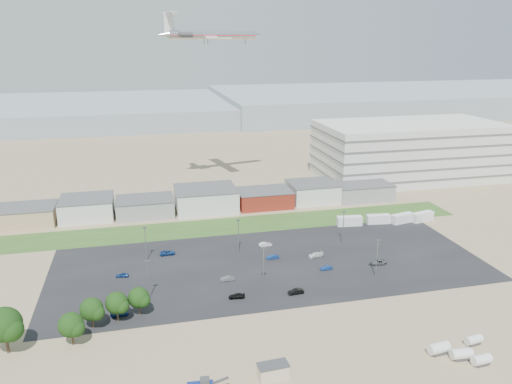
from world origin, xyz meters
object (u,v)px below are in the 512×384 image
object	(u,v)px
tree_far_left	(5,328)
parked_car_0	(378,262)
parked_car_13	(296,292)
parked_car_4	(228,278)
parked_car_10	(119,313)
parked_car_3	(237,296)
portable_shed	(273,371)
airliner	(213,35)
parked_car_11	(265,244)
storage_tank_nw	(439,348)
parked_car_12	(316,255)
parked_car_5	(122,275)
parked_car_7	(273,257)
parked_car_9	(167,253)
box_trailer_a	(349,221)
parked_car_1	(326,268)

from	to	relation	value
tree_far_left	parked_car_0	distance (m)	94.04
tree_far_left	parked_car_13	world-z (taller)	tree_far_left
parked_car_4	parked_car_10	distance (m)	29.43
parked_car_3	parked_car_10	world-z (taller)	parked_car_10
parked_car_13	portable_shed	bearing A→B (deg)	-28.63
airliner	parked_car_13	bearing A→B (deg)	-100.33
portable_shed	parked_car_11	world-z (taller)	portable_shed
parked_car_3	parked_car_4	xyz separation A→B (m)	(-0.53, 9.62, 0.04)
portable_shed	parked_car_11	distance (m)	61.88
storage_tank_nw	parked_car_12	size ratio (longest dim) A/B	0.97
parked_car_4	parked_car_5	bearing A→B (deg)	-106.04
parked_car_7	parked_car_9	world-z (taller)	parked_car_9
parked_car_5	parked_car_12	bearing A→B (deg)	97.80
parked_car_3	parked_car_5	distance (m)	32.86
parked_car_0	parked_car_7	xyz separation A→B (m)	(-27.94, 10.38, -0.04)
parked_car_3	parked_car_7	distance (m)	24.73
parked_car_5	parked_car_13	world-z (taller)	parked_car_13
tree_far_left	parked_car_5	distance (m)	36.77
portable_shed	parked_car_3	xyz separation A→B (m)	(-0.75, 31.02, -0.89)
parked_car_11	parked_car_12	xyz separation A→B (m)	(12.27, -10.89, -0.01)
airliner	storage_tank_nw	bearing A→B (deg)	-91.87
storage_tank_nw	parked_car_0	size ratio (longest dim) A/B	0.93
parked_car_7	box_trailer_a	bearing A→B (deg)	118.31
parked_car_3	parked_car_4	world-z (taller)	parked_car_4
tree_far_left	parked_car_3	size ratio (longest dim) A/B	2.85
parked_car_0	parked_car_12	size ratio (longest dim) A/B	1.05
parked_car_1	parked_car_10	world-z (taller)	parked_car_10
parked_car_12	parked_car_11	bearing A→B (deg)	-139.20
airliner	parked_car_13	xyz separation A→B (m)	(4.56, -96.15, -61.50)
parked_car_0	parked_car_4	size ratio (longest dim) A/B	1.25
box_trailer_a	parked_car_4	xyz separation A→B (m)	(-47.46, -30.48, -0.97)
parked_car_3	parked_car_4	distance (m)	9.64
airliner	parked_car_7	bearing A→B (deg)	-99.69
storage_tank_nw	parked_car_11	bearing A→B (deg)	108.51
parked_car_9	parked_car_11	xyz separation A→B (m)	(29.49, -0.61, 0.03)
tree_far_left	parked_car_0	xyz separation A→B (m)	(91.59, 20.72, -4.99)
airliner	parked_car_12	xyz separation A→B (m)	(16.88, -76.45, -61.51)
parked_car_9	parked_car_10	xyz separation A→B (m)	(-12.92, -31.63, -0.04)
storage_tank_nw	parked_car_7	bearing A→B (deg)	111.76
box_trailer_a	parked_car_9	xyz separation A→B (m)	(-61.68, -10.23, -0.96)
tree_far_left	parked_car_1	world-z (taller)	tree_far_left
portable_shed	parked_car_10	xyz separation A→B (m)	(-28.42, 29.25, -0.88)
parked_car_7	parked_car_11	bearing A→B (deg)	175.18
storage_tank_nw	parked_car_12	distance (m)	50.46
tree_far_left	parked_car_1	xyz separation A→B (m)	(76.14, 20.80, -5.06)
parked_car_4	parked_car_10	world-z (taller)	parked_car_4
parked_car_7	parked_car_10	distance (m)	47.48
tree_far_left	parked_car_4	xyz separation A→B (m)	(48.59, 20.71, -5.02)
portable_shed	parked_car_5	world-z (taller)	portable_shed
box_trailer_a	parked_car_0	size ratio (longest dim) A/B	1.82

